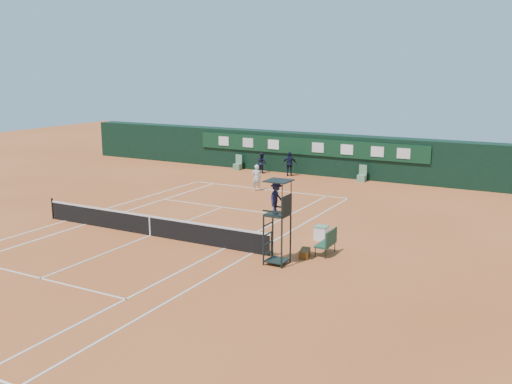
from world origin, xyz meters
TOP-DOWN VIEW (x-y plane):
  - ground at (0.00, 0.00)m, footprint 90.00×90.00m
  - court_lines at (0.00, 0.00)m, footprint 11.05×23.85m
  - tennis_net at (0.00, 0.00)m, footprint 12.90×0.10m
  - back_wall at (0.00, 18.74)m, footprint 40.00×1.65m
  - linesman_chair_left at (-5.50, 17.48)m, footprint 0.55×0.50m
  - linesman_chair_right at (4.50, 17.48)m, footprint 0.55×0.50m
  - umpire_chair at (6.99, -0.72)m, footprint 0.96×0.95m
  - player_bench at (8.36, 1.32)m, footprint 0.55×1.20m
  - tennis_bag at (7.62, 0.61)m, footprint 0.58×0.91m
  - cooler at (7.29, 3.24)m, footprint 0.57×0.57m
  - tennis_ball at (0.45, 6.77)m, footprint 0.07×0.07m
  - player at (-0.47, 11.29)m, footprint 0.74×0.68m
  - ball_kid_left at (-3.19, 17.13)m, footprint 0.91×0.83m
  - ball_kid_right at (-0.81, 16.98)m, footprint 1.13×0.78m

SIDE VIEW (x-z plane):
  - ground at x=0.00m, z-range 0.00..0.00m
  - court_lines at x=0.00m, z-range 0.00..0.01m
  - tennis_ball at x=0.45m, z-range 0.00..0.07m
  - tennis_bag at x=7.62m, z-range 0.00..0.31m
  - linesman_chair_left at x=-5.50m, z-range -0.26..0.89m
  - linesman_chair_right at x=4.50m, z-range -0.26..0.89m
  - cooler at x=7.29m, z-range 0.00..0.65m
  - tennis_net at x=0.00m, z-range -0.04..1.06m
  - player_bench at x=8.36m, z-range 0.05..1.15m
  - ball_kid_left at x=-3.19m, z-range 0.00..1.52m
  - player at x=-0.47m, z-range 0.00..1.69m
  - ball_kid_right at x=-0.81m, z-range 0.00..1.78m
  - back_wall at x=0.00m, z-range 0.01..3.01m
  - umpire_chair at x=6.99m, z-range 0.75..4.17m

